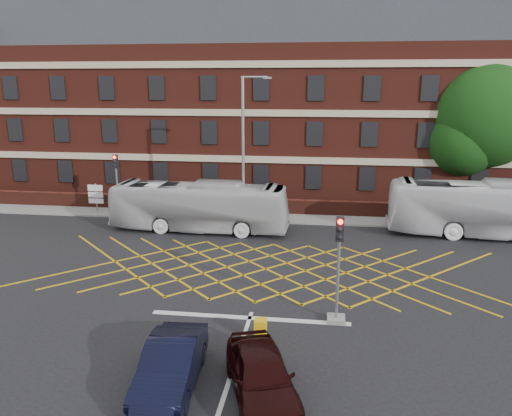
# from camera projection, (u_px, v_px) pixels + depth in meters

# --- Properties ---
(ground) EXTENTS (120.00, 120.00, 0.00)m
(ground) POSITION_uv_depth(u_px,v_px,m) (261.00, 284.00, 23.30)
(ground) COLOR black
(ground) RESTS_ON ground
(victorian_building) EXTENTS (51.00, 12.17, 20.40)m
(victorian_building) POSITION_uv_depth(u_px,v_px,m) (296.00, 99.00, 42.52)
(victorian_building) COLOR #551E16
(victorian_building) RESTS_ON ground
(boundary_wall) EXTENTS (56.00, 0.50, 1.10)m
(boundary_wall) POSITION_uv_depth(u_px,v_px,m) (284.00, 207.00, 35.66)
(boundary_wall) COLOR #4E1D14
(boundary_wall) RESTS_ON ground
(far_pavement) EXTENTS (60.00, 3.00, 0.12)m
(far_pavement) POSITION_uv_depth(u_px,v_px,m) (282.00, 217.00, 34.82)
(far_pavement) COLOR slate
(far_pavement) RESTS_ON ground
(box_junction_hatching) EXTENTS (8.22, 8.22, 0.02)m
(box_junction_hatching) POSITION_uv_depth(u_px,v_px,m) (266.00, 269.00, 25.22)
(box_junction_hatching) COLOR #CC990C
(box_junction_hatching) RESTS_ON ground
(stop_line) EXTENTS (8.00, 0.30, 0.02)m
(stop_line) POSITION_uv_depth(u_px,v_px,m) (250.00, 318.00, 19.93)
(stop_line) COLOR silver
(stop_line) RESTS_ON ground
(bus_left) EXTENTS (11.34, 3.03, 3.14)m
(bus_left) POSITION_uv_depth(u_px,v_px,m) (199.00, 206.00, 31.53)
(bus_left) COLOR #BCBCC1
(bus_left) RESTS_ON ground
(bus_right) EXTENTS (12.52, 3.61, 3.45)m
(bus_right) POSITION_uv_depth(u_px,v_px,m) (493.00, 209.00, 30.23)
(bus_right) COLOR silver
(bus_right) RESTS_ON ground
(car_navy) EXTENTS (1.84, 4.58, 1.48)m
(car_navy) POSITION_uv_depth(u_px,v_px,m) (171.00, 365.00, 15.28)
(car_navy) COLOR black
(car_navy) RESTS_ON ground
(car_maroon) EXTENTS (3.07, 4.72, 1.49)m
(car_maroon) POSITION_uv_depth(u_px,v_px,m) (261.00, 374.00, 14.76)
(car_maroon) COLOR black
(car_maroon) RESTS_ON ground
(deciduous_tree) EXTENTS (8.07, 7.96, 10.81)m
(deciduous_tree) POSITION_uv_depth(u_px,v_px,m) (481.00, 123.00, 36.70)
(deciduous_tree) COLOR black
(deciduous_tree) RESTS_ON ground
(traffic_light_near) EXTENTS (0.70, 0.70, 4.27)m
(traffic_light_near) POSITION_uv_depth(u_px,v_px,m) (338.00, 280.00, 19.23)
(traffic_light_near) COLOR slate
(traffic_light_near) RESTS_ON ground
(traffic_light_far) EXTENTS (0.70, 0.70, 4.27)m
(traffic_light_far) POSITION_uv_depth(u_px,v_px,m) (117.00, 190.00, 35.57)
(traffic_light_far) COLOR slate
(traffic_light_far) RESTS_ON ground
(street_lamp) EXTENTS (2.25, 1.00, 9.56)m
(street_lamp) POSITION_uv_depth(u_px,v_px,m) (244.00, 178.00, 31.49)
(street_lamp) COLOR slate
(street_lamp) RESTS_ON ground
(direction_signs) EXTENTS (1.10, 0.16, 2.20)m
(direction_signs) POSITION_uv_depth(u_px,v_px,m) (96.00, 195.00, 35.64)
(direction_signs) COLOR gray
(direction_signs) RESTS_ON ground
(utility_cabinet) EXTENTS (0.43, 0.43, 0.84)m
(utility_cabinet) POSITION_uv_depth(u_px,v_px,m) (260.00, 330.00, 18.08)
(utility_cabinet) COLOR #E2A60D
(utility_cabinet) RESTS_ON ground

